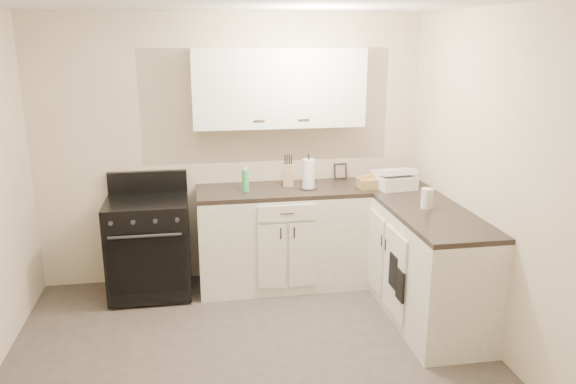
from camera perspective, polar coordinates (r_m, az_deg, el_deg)
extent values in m
plane|color=#473F38|center=(4.12, -3.28, -18.22)|extent=(3.60, 3.60, 0.00)
plane|color=beige|center=(5.32, -5.71, 4.22)|extent=(3.60, 0.00, 3.60)
plane|color=beige|center=(4.16, 21.86, -0.03)|extent=(0.00, 3.60, 3.60)
plane|color=beige|center=(1.95, 2.49, -16.69)|extent=(3.60, 0.00, 3.60)
cube|color=white|center=(5.30, -0.64, -4.75)|extent=(1.55, 0.60, 0.90)
cube|color=white|center=(4.99, 12.94, -6.46)|extent=(0.60, 1.90, 0.90)
cube|color=black|center=(5.15, -0.65, 0.15)|extent=(1.55, 0.60, 0.04)
cube|color=black|center=(4.84, 13.27, -1.29)|extent=(0.60, 1.90, 0.04)
cube|color=white|center=(5.14, -0.95, 10.54)|extent=(1.55, 0.30, 0.70)
cube|color=black|center=(5.23, -13.91, -5.39)|extent=(0.72, 0.61, 0.87)
cube|color=tan|center=(5.21, 0.03, 1.73)|extent=(0.11, 0.10, 0.21)
cylinder|color=white|center=(5.11, 2.10, 1.83)|extent=(0.12, 0.12, 0.27)
cylinder|color=#44B25D|center=(5.05, -4.33, 1.17)|extent=(0.08, 0.08, 0.19)
cube|color=black|center=(5.50, 5.32, 2.12)|extent=(0.12, 0.04, 0.15)
cube|color=#AB8151|center=(5.24, 8.55, 0.96)|extent=(0.28, 0.20, 0.09)
cube|color=white|center=(5.25, 10.76, 1.06)|extent=(0.36, 0.34, 0.12)
cylinder|color=silver|center=(4.68, 13.94, -0.63)|extent=(0.11, 0.11, 0.16)
cube|color=black|center=(4.50, 11.33, -9.27)|extent=(0.02, 0.15, 0.25)
cube|color=black|center=(4.61, 10.67, -7.89)|extent=(0.02, 0.16, 0.27)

